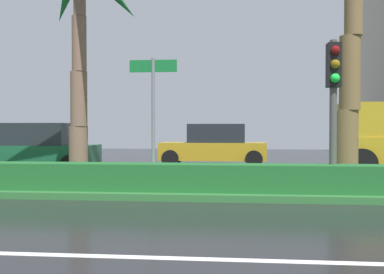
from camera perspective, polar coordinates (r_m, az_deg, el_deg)
ground_plane at (r=12.29m, az=2.37°, el=-6.31°), size 90.00×42.00×0.10m
near_lane_divider_stripe at (r=5.43m, az=-1.90°, el=-15.26°), size 81.00×0.14×0.01m
median_strip at (r=11.28m, az=2.09°, el=-6.33°), size 85.50×4.00×0.15m
median_hedge at (r=9.85m, az=1.59°, el=-5.22°), size 76.50×0.70×0.60m
traffic_signal_median_right at (r=10.25m, az=17.68°, el=6.09°), size 0.28×0.43×3.32m
street_name_sign at (r=10.30m, az=-4.99°, el=4.13°), size 1.10×0.08×3.00m
car_in_traffic_leading at (r=16.46m, az=-19.41°, el=-1.43°), size 4.30×2.02×1.72m
car_in_traffic_second at (r=18.41m, az=2.83°, el=-1.11°), size 4.30×2.02×1.72m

